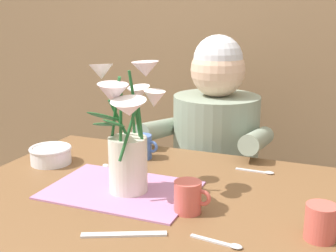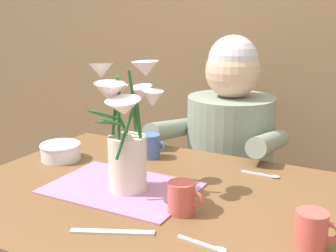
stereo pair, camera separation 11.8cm
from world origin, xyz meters
name	(u,v)px [view 1 (the left image)]	position (x,y,z in m)	size (l,w,h in m)	color
wood_panel_backdrop	(258,4)	(0.00, 1.05, 1.25)	(4.00, 0.10, 2.50)	brown
dining_table	(174,230)	(0.00, 0.00, 0.64)	(1.20, 0.80, 0.74)	brown
seated_person	(214,177)	(-0.06, 0.62, 0.56)	(0.45, 0.47, 1.14)	#4C4C56
striped_placemat	(121,190)	(-0.15, -0.02, 0.74)	(0.40, 0.28, 0.01)	#B275A3
flower_vase	(127,132)	(-0.12, -0.02, 0.91)	(0.22, 0.27, 0.36)	silver
ceramic_bowl	(51,154)	(-0.47, 0.10, 0.77)	(0.14, 0.14, 0.06)	white
dinner_knife	(124,234)	(-0.03, -0.23, 0.74)	(0.19, 0.02, 0.01)	silver
coffee_cup	(142,147)	(-0.22, 0.26, 0.78)	(0.09, 0.07, 0.08)	#476BB7
tea_cup	(188,197)	(0.06, -0.07, 0.78)	(0.09, 0.07, 0.08)	#CC564C
ceramic_mug	(322,222)	(0.37, -0.09, 0.78)	(0.09, 0.07, 0.08)	#CC564C
spoon_0	(224,244)	(0.19, -0.19, 0.74)	(0.12, 0.03, 0.01)	silver
spoon_1	(108,168)	(-0.27, 0.12, 0.74)	(0.09, 0.10, 0.01)	silver
spoon_3	(261,172)	(0.18, 0.27, 0.74)	(0.12, 0.02, 0.01)	silver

